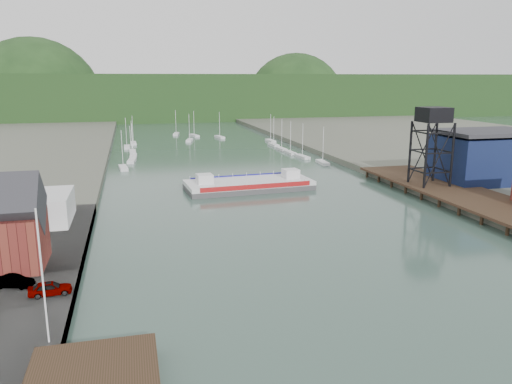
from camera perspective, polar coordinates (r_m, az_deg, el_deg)
name	(u,v)px	position (r m, az deg, el deg)	size (l,w,h in m)	color
ground	(451,369)	(47.55, 21.39, -18.34)	(600.00, 600.00, 0.00)	#2B4339
east_pier	(478,199)	(101.73, 23.99, -0.74)	(14.00, 70.00, 2.45)	black
white_shed	(11,210)	(86.94, -26.23, -1.82)	(18.00, 12.00, 4.50)	silver
flagpole	(42,277)	(46.18, -23.22, -8.95)	(0.16, 0.16, 12.00)	silver
lift_tower	(433,120)	(108.94, 19.62, 7.80)	(6.50, 6.50, 16.00)	black
blue_shed	(486,157)	(120.33, 24.76, 3.66)	(20.50, 14.50, 11.30)	#0B1133
marina_sailboats	(206,148)	(174.38, -5.70, 5.08)	(57.71, 92.65, 0.90)	silver
distant_hills	(162,99)	(334.75, -10.67, 10.39)	(500.00, 120.00, 80.00)	#193216
chain_ferry	(249,184)	(109.54, -0.82, 0.89)	(28.10, 12.87, 3.95)	#434345
car_west_a	(50,288)	(57.72, -22.47, -10.12)	(1.76, 4.37, 1.49)	#999999
car_west_b	(14,281)	(61.29, -25.92, -9.17)	(1.45, 4.16, 1.37)	#999999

